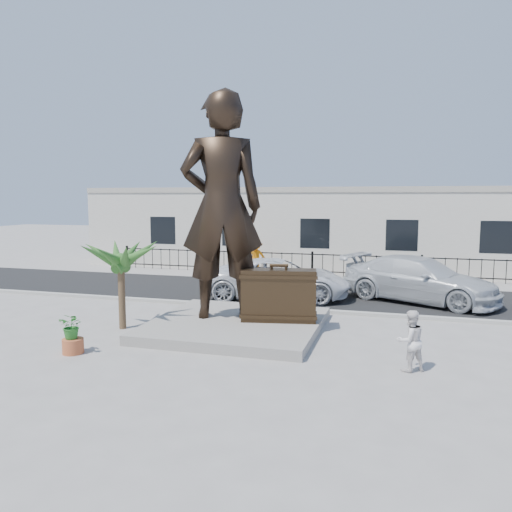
{
  "coord_description": "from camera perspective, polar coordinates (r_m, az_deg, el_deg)",
  "views": [
    {
      "loc": [
        4.33,
        -13.12,
        4.18
      ],
      "look_at": [
        0.0,
        2.0,
        2.3
      ],
      "focal_mm": 35.0,
      "sensor_mm": 36.0,
      "label": 1
    }
  ],
  "objects": [
    {
      "name": "car_white",
      "position": [
        20.51,
        2.57,
        -2.6
      ],
      "size": [
        6.23,
        3.59,
        1.63
      ],
      "primitive_type": "imported",
      "rotation": [
        0.0,
        0.0,
        1.73
      ],
      "color": "silver",
      "rests_on": "street"
    },
    {
      "name": "suitcase",
      "position": [
        15.64,
        2.62,
        -4.5
      ],
      "size": [
        2.4,
        1.13,
        1.63
      ],
      "primitive_type": "cube",
      "rotation": [
        0.0,
        0.0,
        0.18
      ],
      "color": "#322415",
      "rests_on": "plinth"
    },
    {
      "name": "fence",
      "position": [
        26.53,
        6.44,
        -0.98
      ],
      "size": [
        22.0,
        0.1,
        1.2
      ],
      "primitive_type": "cube",
      "color": "black",
      "rests_on": "ground"
    },
    {
      "name": "curb",
      "position": [
        18.61,
        2.13,
        -5.98
      ],
      "size": [
        40.0,
        0.25,
        0.12
      ],
      "primitive_type": "cube",
      "color": "#A5A399",
      "rests_on": "ground"
    },
    {
      "name": "tourist",
      "position": [
        12.66,
        17.21,
        -9.24
      ],
      "size": [
        0.91,
        0.86,
        1.49
      ],
      "primitive_type": "imported",
      "rotation": [
        0.0,
        0.0,
        3.69
      ],
      "color": "white",
      "rests_on": "ground"
    },
    {
      "name": "far_sidewalk",
      "position": [
        25.83,
        6.13,
        -2.51
      ],
      "size": [
        40.0,
        2.5,
        0.02
      ],
      "primitive_type": "cube",
      "color": "#9E9991",
      "rests_on": "ground"
    },
    {
      "name": "ground",
      "position": [
        14.44,
        -2.22,
        -10.02
      ],
      "size": [
        100.0,
        100.0,
        0.0
      ],
      "primitive_type": "plane",
      "color": "#9E9991",
      "rests_on": "ground"
    },
    {
      "name": "palm_tree",
      "position": [
        16.61,
        -14.97,
        -8.0
      ],
      "size": [
        1.8,
        1.8,
        3.2
      ],
      "primitive_type": null,
      "color": "#2C5A21",
      "rests_on": "ground"
    },
    {
      "name": "building",
      "position": [
        30.5,
        7.8,
        3.03
      ],
      "size": [
        28.0,
        7.0,
        4.4
      ],
      "primitive_type": "cube",
      "color": "silver",
      "rests_on": "ground"
    },
    {
      "name": "shrub",
      "position": [
        14.28,
        -20.27,
        -7.51
      ],
      "size": [
        0.64,
        0.55,
        0.7
      ],
      "primitive_type": "imported",
      "rotation": [
        0.0,
        0.0,
        0.01
      ],
      "color": "#256F24",
      "rests_on": "planter"
    },
    {
      "name": "statue",
      "position": [
        15.93,
        -3.94,
        5.68
      ],
      "size": [
        3.05,
        2.54,
        7.14
      ],
      "primitive_type": "imported",
      "rotation": [
        0.0,
        0.0,
        3.51
      ],
      "color": "black",
      "rests_on": "plinth"
    },
    {
      "name": "planter",
      "position": [
        14.42,
        -20.18,
        -9.63
      ],
      "size": [
        0.56,
        0.56,
        0.4
      ],
      "primitive_type": "cylinder",
      "color": "#B65730",
      "rests_on": "ground"
    },
    {
      "name": "plinth",
      "position": [
        15.92,
        -2.25,
        -7.85
      ],
      "size": [
        5.2,
        5.2,
        0.3
      ],
      "primitive_type": "cube",
      "color": "gray",
      "rests_on": "ground"
    },
    {
      "name": "worker",
      "position": [
        26.39,
        0.0,
        -0.16
      ],
      "size": [
        1.4,
        1.09,
        1.91
      ],
      "primitive_type": "imported",
      "rotation": [
        0.0,
        0.0,
        0.35
      ],
      "color": "orange",
      "rests_on": "far_sidewalk"
    },
    {
      "name": "street",
      "position": [
        21.96,
        4.33,
        -4.16
      ],
      "size": [
        40.0,
        7.0,
        0.01
      ],
      "primitive_type": "cube",
      "color": "black",
      "rests_on": "ground"
    },
    {
      "name": "car_silver",
      "position": [
        20.89,
        18.18,
        -2.56
      ],
      "size": [
        6.63,
        4.81,
        1.78
      ],
      "primitive_type": "imported",
      "rotation": [
        0.0,
        0.0,
        1.15
      ],
      "color": "silver",
      "rests_on": "street"
    }
  ]
}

